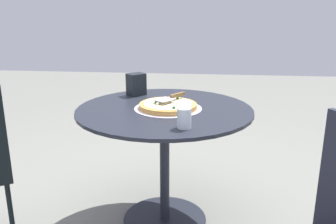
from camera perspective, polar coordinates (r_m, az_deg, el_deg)
The scene contains 6 objects.
ground_plane at distance 2.26m, azimuth -0.52°, elevation -16.97°, with size 10.00×10.00×0.00m, color gray.
patio_table at distance 2.02m, azimuth -0.55°, elevation -4.05°, with size 0.97×0.97×0.71m.
pizza_on_tray at distance 1.94m, azimuth -0.00°, elevation 0.96°, with size 0.37×0.37×0.05m.
pizza_server at distance 1.98m, azimuth 0.60°, elevation 2.41°, with size 0.16×0.20×0.02m.
drinking_cup at distance 1.63m, azimuth 2.61°, elevation -0.99°, with size 0.07×0.07×0.09m, color white.
napkin_dispenser at distance 2.26m, azimuth -5.12°, elevation 4.45°, with size 0.10×0.08×0.14m, color black.
Camera 1 is at (-0.22, 1.88, 1.24)m, focal length 38.01 mm.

